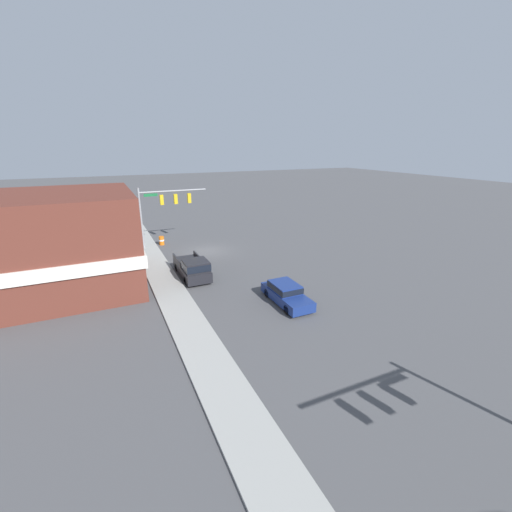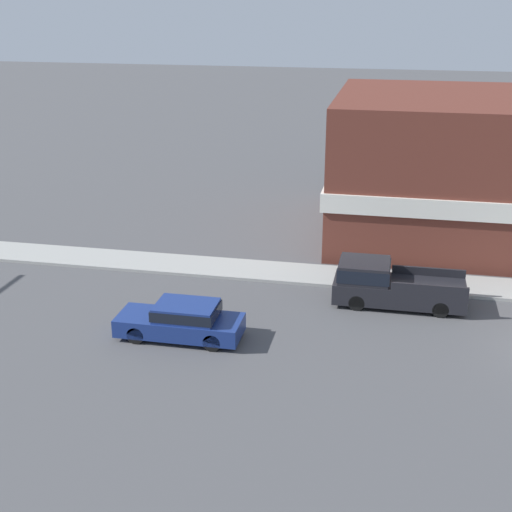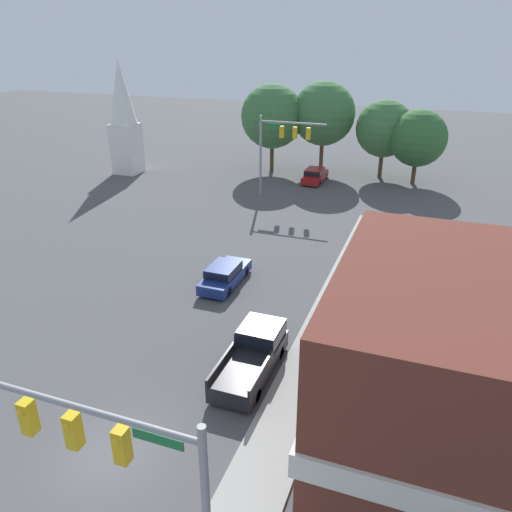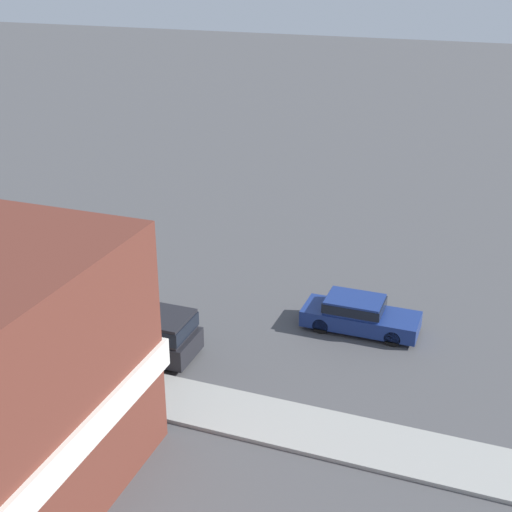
{
  "view_description": "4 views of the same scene",
  "coord_description": "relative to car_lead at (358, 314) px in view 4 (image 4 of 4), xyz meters",
  "views": [
    {
      "loc": [
        9.84,
        33.49,
        10.82
      ],
      "look_at": [
        -0.46,
        11.31,
        2.77
      ],
      "focal_mm": 24.0,
      "sensor_mm": 36.0,
      "label": 1
    },
    {
      "loc": [
        -24.62,
        6.64,
        12.35
      ],
      "look_at": [
        1.49,
        12.02,
        2.4
      ],
      "focal_mm": 50.0,
      "sensor_mm": 36.0,
      "label": 2
    },
    {
      "loc": [
        10.07,
        -11.43,
        14.67
      ],
      "look_at": [
        1.32,
        12.42,
        3.19
      ],
      "focal_mm": 35.0,
      "sensor_mm": 36.0,
      "label": 3
    },
    {
      "loc": [
        24.07,
        19.3,
        14.6
      ],
      "look_at": [
        -1.07,
        9.92,
        2.8
      ],
      "focal_mm": 50.0,
      "sensor_mm": 36.0,
      "label": 4
    }
  ],
  "objects": [
    {
      "name": "ground_plane",
      "position": [
        1.45,
        -14.25,
        -0.74
      ],
      "size": [
        200.0,
        200.0,
        0.0
      ],
      "primitive_type": "plane",
      "color": "#4C4C4F"
    },
    {
      "name": "car_lead",
      "position": [
        0.0,
        0.0,
        0.0
      ],
      "size": [
        1.79,
        4.73,
        1.41
      ],
      "color": "black",
      "rests_on": "ground"
    },
    {
      "name": "pickup_truck_parked",
      "position": [
        4.73,
        -7.44,
        0.16
      ],
      "size": [
        2.03,
        5.4,
        1.82
      ],
      "color": "black",
      "rests_on": "ground"
    }
  ]
}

